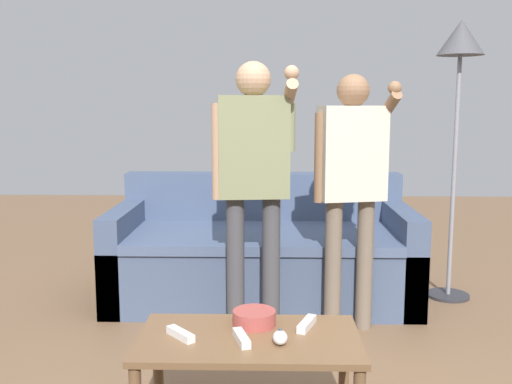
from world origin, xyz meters
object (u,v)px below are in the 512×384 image
Objects in this scene: game_remote_wand_near at (307,324)px; game_remote_wand_far at (242,338)px; game_remote_nunchuk at (280,337)px; couch at (262,255)px; floor_lamp at (460,65)px; player_right at (351,172)px; snack_bowl at (254,318)px; game_remote_wand_spare at (181,334)px; player_center at (253,167)px; coffee_table at (249,350)px.

game_remote_wand_near is 1.02× the size of game_remote_wand_far.
couch is at bearing 92.93° from game_remote_nunchuk.
player_right is (-0.75, -0.58, -0.62)m from floor_lamp.
snack_bowl is 0.31m from game_remote_wand_spare.
couch is at bearing 86.76° from player_center.
floor_lamp reaches higher than game_remote_wand_near.
snack_bowl is 0.21m from game_remote_wand_near.
player_right is (0.54, 0.12, -0.04)m from player_center.
game_remote_wand_near is at bearing -106.90° from player_right.
snack_bowl is 1.13× the size of game_remote_wand_far.
floor_lamp reaches higher than coffee_table.
game_remote_nunchuk is 1.18m from player_center.
game_remote_wand_near is 0.50m from game_remote_wand_spare.
player_right is at bearing -142.27° from floor_lamp.
floor_lamp reaches higher than player_right.
floor_lamp is at bearing 52.91° from game_remote_wand_far.
game_remote_wand_far is (-0.56, -1.15, -0.50)m from player_right.
player_center is at bearing -151.58° from floor_lamp.
game_remote_wand_spare is (-0.28, -0.14, -0.01)m from snack_bowl.
couch is at bearing 131.12° from player_right.
player_center is (-0.04, -0.70, 0.67)m from couch.
game_remote_wand_far is (-0.02, -1.04, -0.54)m from player_center.
player_right is (0.50, -0.58, 0.63)m from couch.
couch is 0.96m from player_center.
couch is at bearing -179.71° from floor_lamp.
coffee_table is at bearing 151.78° from game_remote_nunchuk.
floor_lamp is (1.29, 1.68, 1.19)m from coffee_table.
floor_lamp is 1.25× the size of player_right.
snack_bowl is 0.21m from game_remote_nunchuk.
player_right reaches higher than coffee_table.
snack_bowl is at bearing -88.23° from player_center.
floor_lamp is 1.59m from player_center.
couch is 1.35× the size of player_right.
coffee_table is 5.56× the size of game_remote_wand_far.
snack_bowl is 1.21m from player_right.
couch is 1.74m from game_remote_wand_far.
floor_lamp is 1.14m from player_right.
player_right is at bearing 64.14° from coffee_table.
coffee_table is 5.43× the size of game_remote_wand_near.
coffee_table is (-0.03, -1.68, 0.06)m from couch.
snack_bowl is 0.10× the size of floor_lamp.
floor_lamp reaches higher than game_remote_wand_spare.
game_remote_wand_far is (-0.03, -0.05, 0.07)m from coffee_table.
coffee_table is 4.92× the size of snack_bowl.
game_remote_wand_near is at bearing 30.25° from game_remote_wand_far.
couch reaches higher than snack_bowl.
game_remote_wand_near is at bearing -82.86° from couch.
floor_lamp is 2.56m from game_remote_wand_spare.
snack_bowl is at bearing 81.71° from coffee_table.
player_center is 1.06m from game_remote_wand_near.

